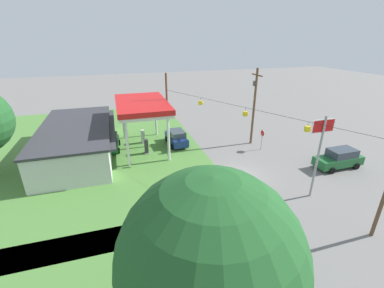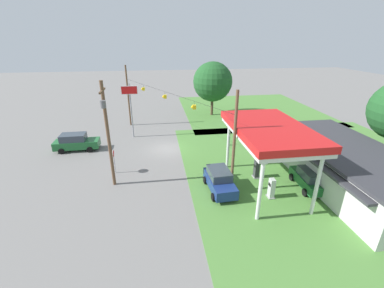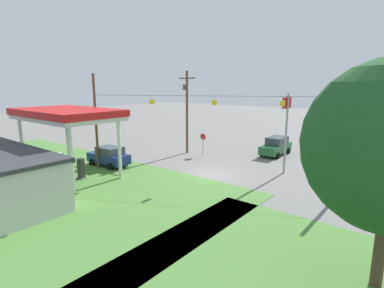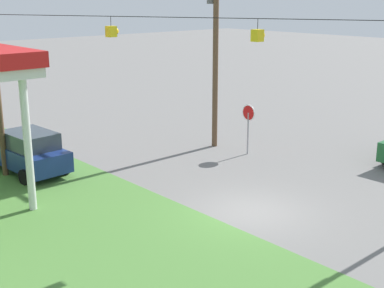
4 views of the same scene
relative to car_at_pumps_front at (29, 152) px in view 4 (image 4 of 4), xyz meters
The scene contains 5 objects.
ground_plane 10.43m from the car_at_pumps_front, 157.15° to the right, with size 160.00×160.00×0.00m, color slate.
car_at_pumps_front is the anchor object (origin of this frame).
stop_sign_roadside 10.42m from the car_at_pumps_front, 115.32° to the right, with size 0.80×0.08×2.50m.
utility_pole_main 10.38m from the car_at_pumps_front, 103.64° to the right, with size 2.20×0.44×9.31m.
signal_span_gantry 11.05m from the car_at_pumps_front, 157.11° to the right, with size 20.09×10.24×8.82m.
Camera 4 is at (-12.04, 13.68, 7.61)m, focal length 50.00 mm.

